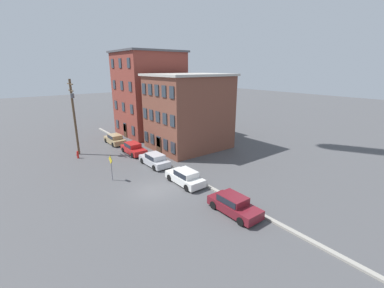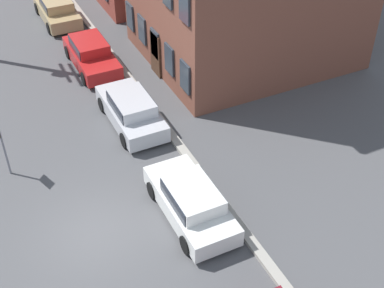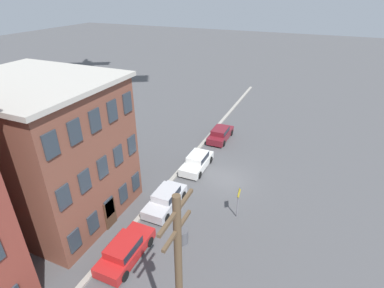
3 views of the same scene
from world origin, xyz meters
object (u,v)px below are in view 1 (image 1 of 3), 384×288
Objects in this scene: car_red at (133,148)px; car_white at (185,177)px; car_tan at (115,139)px; car_maroon at (234,204)px; fire_hydrant at (78,154)px; car_silver at (155,159)px; caution_sign at (111,164)px; utility_pole at (74,113)px.

car_white is (11.72, -0.06, 0.00)m from car_red.
car_maroon is (24.17, 0.01, 0.00)m from car_tan.
car_maroon reaches higher than fire_hydrant.
car_maroon is (12.71, -0.24, 0.00)m from car_silver.
car_white is 1.64× the size of caution_sign.
caution_sign is (-11.71, -5.25, 1.04)m from car_maroon.
car_tan reaches higher than fire_hydrant.
car_tan and car_maroon have the same top height.
car_red is 11.72m from car_white.
car_red is 5.55m from car_silver.
car_white is 6.55m from car_maroon.
car_white is 1.00× the size of car_maroon.
car_tan is at bearing -178.76° from car_silver.
car_white is at bearing 20.04° from utility_pole.
car_red is 1.00× the size of car_silver.
car_red and car_silver have the same top height.
car_tan and car_silver have the same top height.
caution_sign is (12.46, -5.23, 1.04)m from car_tan.
utility_pole is at bearing -125.05° from car_red.
fire_hydrant is at bearing -61.49° from car_tan.
car_silver is at bearing 38.34° from fire_hydrant.
car_red is 1.00× the size of car_white.
car_tan is 7.03m from fire_hydrant.
car_white and car_maroon have the same top height.
car_tan is 13.55m from caution_sign.
car_red is 0.46× the size of utility_pole.
car_white is at bearing -0.28° from car_red.
caution_sign reaches higher than car_tan.
utility_pole is (-9.63, -5.88, 4.67)m from car_silver.
car_silver is at bearing 100.29° from caution_sign.
car_maroon is at bearing -1.06° from car_white.
utility_pole is at bearing -177.88° from caution_sign.
car_red is at bearing 179.44° from car_maroon.
caution_sign is (1.00, -5.48, 1.04)m from car_silver.
car_red is 6.86m from fire_hydrant.
caution_sign is at bearing -133.91° from car_white.
car_red is at bearing 179.72° from car_white.
car_maroon is (18.26, -0.18, 0.00)m from car_red.
car_tan is 11.47m from car_silver.
car_silver is 12.71m from car_maroon.
fire_hydrant is at bearing -163.47° from car_maroon.
car_tan is 0.46× the size of utility_pole.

